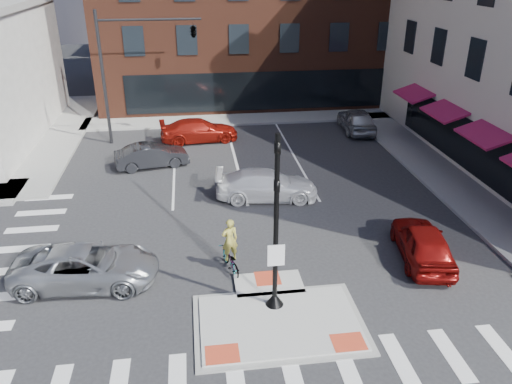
{
  "coord_description": "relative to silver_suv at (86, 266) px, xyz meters",
  "views": [
    {
      "loc": [
        -2.41,
        -12.89,
        10.57
      ],
      "look_at": [
        0.03,
        5.26,
        2.0
      ],
      "focal_mm": 35.0,
      "sensor_mm": 36.0,
      "label": 1
    }
  ],
  "objects": [
    {
      "name": "mast_arm_signal",
      "position": [
        2.93,
        15.35,
        5.5
      ],
      "size": [
        6.1,
        2.24,
        8.0
      ],
      "color": "black",
      "rests_on": "ground"
    },
    {
      "name": "signal_pole",
      "position": [
        6.4,
        -2.25,
        1.65
      ],
      "size": [
        0.6,
        0.6,
        5.98
      ],
      "color": "black",
      "rests_on": "refuge_island"
    },
    {
      "name": "bg_car_dark",
      "position": [
        1.7,
        10.95,
        -0.04
      ],
      "size": [
        4.22,
        2.2,
        1.32
      ],
      "primitive_type": "imported",
      "rotation": [
        0.0,
        0.0,
        1.78
      ],
      "color": "#242529",
      "rests_on": "ground"
    },
    {
      "name": "building_far_left",
      "position": [
        2.4,
        49.35,
        4.29
      ],
      "size": [
        10.0,
        12.0,
        10.0
      ],
      "primitive_type": "cube",
      "color": "slate",
      "rests_on": "ground"
    },
    {
      "name": "ground",
      "position": [
        6.4,
        -2.65,
        -0.71
      ],
      "size": [
        120.0,
        120.0,
        0.0
      ],
      "primitive_type": "plane",
      "color": "#28282B",
      "rests_on": "ground"
    },
    {
      "name": "red_sedan",
      "position": [
        12.52,
        -0.08,
        0.02
      ],
      "size": [
        2.41,
        4.49,
        1.45
      ],
      "primitive_type": "imported",
      "rotation": [
        0.0,
        0.0,
        2.97
      ],
      "color": "maroon",
      "rests_on": "ground"
    },
    {
      "name": "bg_car_red",
      "position": [
        4.44,
        15.0,
        0.0
      ],
      "size": [
        5.05,
        2.46,
        1.41
      ],
      "primitive_type": "imported",
      "rotation": [
        0.0,
        0.0,
        1.67
      ],
      "color": "maroon",
      "rests_on": "ground"
    },
    {
      "name": "white_pickup",
      "position": [
        7.41,
        6.08,
        0.0
      ],
      "size": [
        5.07,
        2.51,
        1.42
      ],
      "primitive_type": "imported",
      "rotation": [
        0.0,
        0.0,
        1.46
      ],
      "color": "white",
      "rests_on": "ground"
    },
    {
      "name": "cyclist",
      "position": [
        5.14,
        0.15,
        0.01
      ],
      "size": [
        0.98,
        1.77,
        2.13
      ],
      "rotation": [
        0.0,
        0.0,
        3.39
      ],
      "color": "#3F3F44",
      "rests_on": "ground"
    },
    {
      "name": "silver_suv",
      "position": [
        0.0,
        0.0,
        0.0
      ],
      "size": [
        5.23,
        2.69,
        1.41
      ],
      "primitive_type": "imported",
      "rotation": [
        0.0,
        0.0,
        1.5
      ],
      "color": "#AEB1B5",
      "rests_on": "ground"
    },
    {
      "name": "sidewalk_n",
      "position": [
        9.4,
        19.35,
        -0.63
      ],
      "size": [
        26.0,
        3.0,
        0.15
      ],
      "primitive_type": "cube",
      "color": "gray",
      "rests_on": "ground"
    },
    {
      "name": "sidewalk_e",
      "position": [
        17.2,
        7.35,
        -0.63
      ],
      "size": [
        3.0,
        24.0,
        0.15
      ],
      "primitive_type": "cube",
      "color": "gray",
      "rests_on": "ground"
    },
    {
      "name": "bg_car_silver",
      "position": [
        15.0,
        15.65,
        0.07
      ],
      "size": [
        2.11,
        4.68,
        1.56
      ],
      "primitive_type": "imported",
      "rotation": [
        0.0,
        0.0,
        3.08
      ],
      "color": "#B1B4B8",
      "rests_on": "ground"
    },
    {
      "name": "refuge_island",
      "position": [
        6.4,
        -2.91,
        -0.66
      ],
      "size": [
        5.4,
        4.65,
        0.13
      ],
      "color": "gray",
      "rests_on": "ground"
    }
  ]
}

